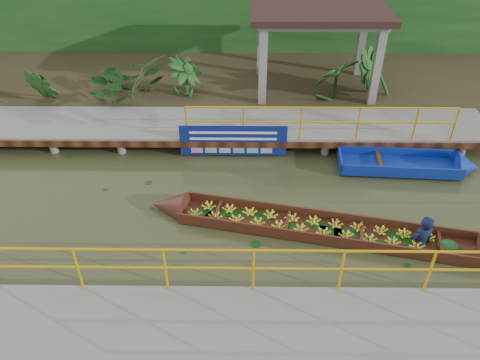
{
  "coord_description": "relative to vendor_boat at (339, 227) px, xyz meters",
  "views": [
    {
      "loc": [
        0.62,
        -8.96,
        7.46
      ],
      "look_at": [
        0.52,
        0.5,
        0.6
      ],
      "focal_mm": 35.0,
      "sensor_mm": 36.0,
      "label": 1
    }
  ],
  "objects": [
    {
      "name": "near_dock",
      "position": [
        -1.83,
        -3.36,
        0.07
      ],
      "size": [
        18.0,
        2.4,
        1.73
      ],
      "color": "slate",
      "rests_on": "ground"
    },
    {
      "name": "land_strip",
      "position": [
        -2.83,
        8.33,
        -0.0
      ],
      "size": [
        30.0,
        8.0,
        0.45
      ],
      "primitive_type": "cube",
      "color": "#302818",
      "rests_on": "ground"
    },
    {
      "name": "foliage_backdrop",
      "position": [
        -2.83,
        10.83,
        1.77
      ],
      "size": [
        30.0,
        0.8,
        4.0
      ],
      "primitive_type": "cube",
      "color": "#154119",
      "rests_on": "ground"
    },
    {
      "name": "blue_banner",
      "position": [
        -2.52,
        3.31,
        0.33
      ],
      "size": [
        3.05,
        0.04,
        0.95
      ],
      "color": "navy",
      "rests_on": "ground"
    },
    {
      "name": "tropical_plants",
      "position": [
        -4.47,
        6.13,
        0.86
      ],
      "size": [
        14.02,
        1.02,
        1.27
      ],
      "color": "#154119",
      "rests_on": "ground"
    },
    {
      "name": "ground",
      "position": [
        -2.83,
        0.83,
        -0.23
      ],
      "size": [
        80.0,
        80.0,
        0.0
      ],
      "primitive_type": "plane",
      "color": "#32371B",
      "rests_on": "ground"
    },
    {
      "name": "moored_blue_boat",
      "position": [
        3.02,
        2.66,
        -0.07
      ],
      "size": [
        3.88,
        1.24,
        0.91
      ],
      "rotation": [
        0.0,
        0.0,
        -0.06
      ],
      "color": "navy",
      "rests_on": "ground"
    },
    {
      "name": "far_dock",
      "position": [
        -2.81,
        4.26,
        0.25
      ],
      "size": [
        16.0,
        2.06,
        1.66
      ],
      "color": "slate",
      "rests_on": "ground"
    },
    {
      "name": "vendor_boat",
      "position": [
        0.0,
        0.0,
        0.0
      ],
      "size": [
        8.52,
        2.58,
        1.96
      ],
      "rotation": [
        0.0,
        0.0,
        -0.21
      ],
      "color": "#3D1A10",
      "rests_on": "ground"
    },
    {
      "name": "pavilion",
      "position": [
        0.17,
        7.13,
        2.59
      ],
      "size": [
        4.4,
        3.0,
        3.0
      ],
      "color": "slate",
      "rests_on": "ground"
    }
  ]
}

